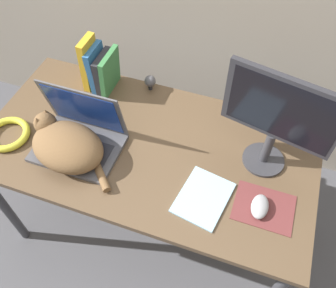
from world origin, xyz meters
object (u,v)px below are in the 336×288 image
at_px(laptop, 80,136).
at_px(computer_mouse, 260,207).
at_px(cable_coil, 7,134).
at_px(notepad, 203,197).
at_px(external_monitor, 278,118).
at_px(webcam, 150,81).
at_px(cat, 66,145).
at_px(book_row, 99,69).

height_order(laptop, computer_mouse, laptop).
relative_size(computer_mouse, cable_coil, 0.55).
bearing_deg(notepad, laptop, 171.81).
distance_m(external_monitor, webcam, 0.67).
xyz_separation_m(computer_mouse, notepad, (-0.21, -0.02, -0.02)).
distance_m(laptop, cat, 0.08).
bearing_deg(laptop, notepad, -8.19).
height_order(computer_mouse, notepad, computer_mouse).
distance_m(external_monitor, book_row, 0.85).
height_order(cat, book_row, book_row).
relative_size(external_monitor, book_row, 1.72).
relative_size(cat, computer_mouse, 3.88).
relative_size(cat, notepad, 1.60).
bearing_deg(book_row, webcam, 14.31).
height_order(external_monitor, cable_coil, external_monitor).
distance_m(laptop, external_monitor, 0.79).
distance_m(computer_mouse, book_row, 0.94).
relative_size(cat, external_monitor, 0.92).
bearing_deg(computer_mouse, cat, -179.04).
relative_size(laptop, notepad, 1.38).
height_order(laptop, book_row, laptop).
bearing_deg(book_row, external_monitor, -12.67).
xyz_separation_m(laptop, computer_mouse, (0.77, -0.06, -0.03)).
height_order(external_monitor, webcam, external_monitor).
distance_m(cat, notepad, 0.59).
height_order(notepad, webcam, webcam).
distance_m(laptop, computer_mouse, 0.77).
distance_m(laptop, book_row, 0.37).
height_order(cat, computer_mouse, cat).
bearing_deg(laptop, external_monitor, 12.84).
height_order(computer_mouse, book_row, book_row).
relative_size(cat, cable_coil, 2.13).
height_order(computer_mouse, cable_coil, computer_mouse).
bearing_deg(cat, external_monitor, 17.40).
distance_m(cable_coil, notepad, 0.88).
bearing_deg(cat, webcam, 70.16).
xyz_separation_m(laptop, book_row, (-0.07, 0.35, 0.06)).
xyz_separation_m(book_row, webcam, (0.23, 0.06, -0.06)).
xyz_separation_m(laptop, notepad, (0.56, -0.08, -0.05)).
distance_m(cable_coil, webcam, 0.68).
relative_size(laptop, webcam, 4.43).
distance_m(book_row, cable_coil, 0.50).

